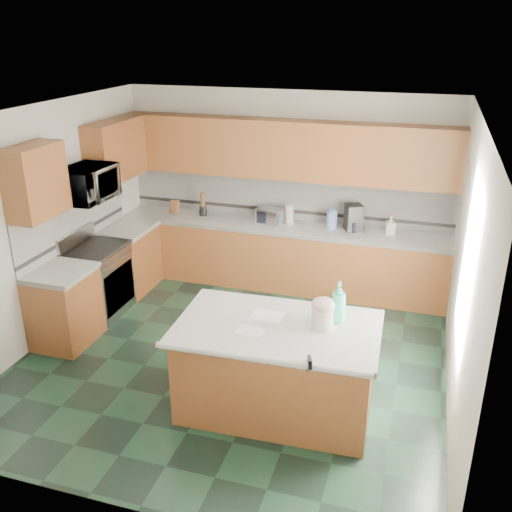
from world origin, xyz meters
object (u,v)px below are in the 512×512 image
(coffee_maker, at_px, (353,218))
(knife_block, at_px, (174,207))
(treat_jar, at_px, (323,318))
(toaster_oven, at_px, (270,216))
(island_base, at_px, (277,370))
(island_top, at_px, (278,328))
(soap_bottle_island, at_px, (338,302))

(coffee_maker, bearing_deg, knife_block, 156.19)
(treat_jar, xyz_separation_m, knife_block, (-2.72, 2.72, -0.01))
(toaster_oven, relative_size, coffee_maker, 0.99)
(treat_jar, height_order, coffee_maker, coffee_maker)
(island_base, xyz_separation_m, toaster_oven, (-0.86, 2.79, 0.59))
(knife_block, bearing_deg, island_top, -48.65)
(knife_block, bearing_deg, coffee_maker, 2.34)
(island_base, relative_size, toaster_oven, 5.09)
(knife_block, xyz_separation_m, coffee_maker, (2.60, 0.03, 0.08))
(soap_bottle_island, relative_size, toaster_oven, 1.13)
(treat_jar, distance_m, soap_bottle_island, 0.23)
(island_base, distance_m, island_top, 0.46)
(treat_jar, height_order, toaster_oven, treat_jar)
(toaster_oven, bearing_deg, island_top, -56.55)
(treat_jar, bearing_deg, soap_bottle_island, 61.01)
(island_base, xyz_separation_m, knife_block, (-2.31, 2.79, 0.59))
(island_base, distance_m, knife_block, 3.67)
(island_top, distance_m, treat_jar, 0.43)
(island_base, bearing_deg, coffee_maker, 81.89)
(soap_bottle_island, height_order, toaster_oven, soap_bottle_island)
(island_top, xyz_separation_m, soap_bottle_island, (0.51, 0.24, 0.23))
(soap_bottle_island, bearing_deg, toaster_oven, 120.14)
(island_top, relative_size, coffee_maker, 5.33)
(island_base, bearing_deg, treat_jar, 7.62)
(soap_bottle_island, bearing_deg, island_top, -153.11)
(soap_bottle_island, distance_m, knife_block, 3.81)
(island_top, xyz_separation_m, coffee_maker, (0.29, 2.82, 0.21))
(island_base, height_order, treat_jar, treat_jar)
(soap_bottle_island, bearing_deg, coffee_maker, 96.68)
(coffee_maker, bearing_deg, treat_jar, -112.12)
(knife_block, bearing_deg, treat_jar, -43.34)
(knife_block, bearing_deg, toaster_oven, 1.68)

